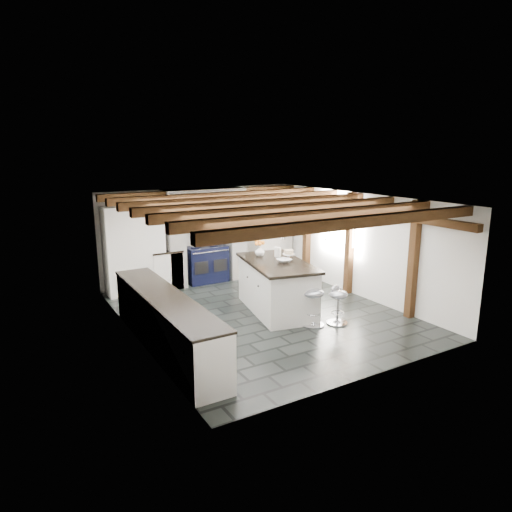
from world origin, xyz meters
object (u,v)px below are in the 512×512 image
kitchen_island (276,286)px  bar_stool_far (313,300)px  bar_stool_near (338,300)px  range_cooker (206,263)px

kitchen_island → bar_stool_far: 1.02m
kitchen_island → bar_stool_near: 1.33m
range_cooker → bar_stool_far: range_cooker is taller
kitchen_island → bar_stool_far: kitchen_island is taller
bar_stool_near → bar_stool_far: bearing=142.4°
bar_stool_near → bar_stool_far: bar_stool_far is taller
bar_stool_far → kitchen_island: bearing=111.2°
range_cooker → bar_stool_near: range_cooker is taller
range_cooker → kitchen_island: kitchen_island is taller
range_cooker → bar_stool_far: 3.70m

